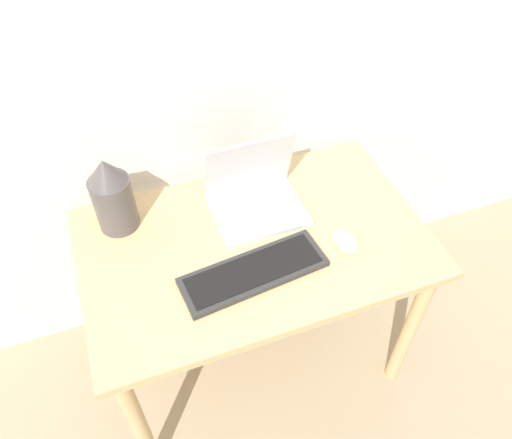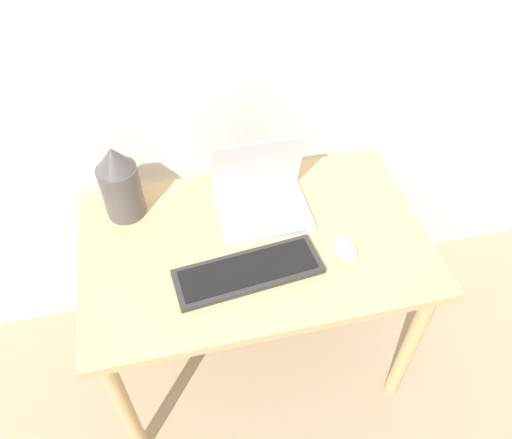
{
  "view_description": "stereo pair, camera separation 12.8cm",
  "coord_description": "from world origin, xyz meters",
  "px_view_note": "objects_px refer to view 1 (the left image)",
  "views": [
    {
      "loc": [
        -0.34,
        -0.62,
        1.88
      ],
      "look_at": [
        0.0,
        0.33,
        0.81
      ],
      "focal_mm": 35.0,
      "sensor_mm": 36.0,
      "label": 1
    },
    {
      "loc": [
        -0.22,
        -0.65,
        1.88
      ],
      "look_at": [
        0.0,
        0.33,
        0.81
      ],
      "focal_mm": 35.0,
      "sensor_mm": 36.0,
      "label": 2
    }
  ],
  "objects_px": {
    "laptop": "(255,195)",
    "vase": "(112,195)",
    "keyboard": "(254,272)",
    "mouse": "(346,241)"
  },
  "relations": [
    {
      "from": "laptop",
      "to": "vase",
      "type": "distance_m",
      "value": 0.45
    },
    {
      "from": "keyboard",
      "to": "vase",
      "type": "distance_m",
      "value": 0.49
    },
    {
      "from": "laptop",
      "to": "vase",
      "type": "xyz_separation_m",
      "value": [
        -0.43,
        0.08,
        0.08
      ]
    },
    {
      "from": "vase",
      "to": "laptop",
      "type": "bearing_deg",
      "value": -10.04
    },
    {
      "from": "keyboard",
      "to": "vase",
      "type": "height_order",
      "value": "vase"
    },
    {
      "from": "laptop",
      "to": "keyboard",
      "type": "relative_size",
      "value": 0.65
    },
    {
      "from": "laptop",
      "to": "mouse",
      "type": "distance_m",
      "value": 0.33
    },
    {
      "from": "keyboard",
      "to": "mouse",
      "type": "distance_m",
      "value": 0.3
    },
    {
      "from": "laptop",
      "to": "mouse",
      "type": "height_order",
      "value": "laptop"
    },
    {
      "from": "mouse",
      "to": "vase",
      "type": "xyz_separation_m",
      "value": [
        -0.64,
        0.33,
        0.11
      ]
    }
  ]
}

